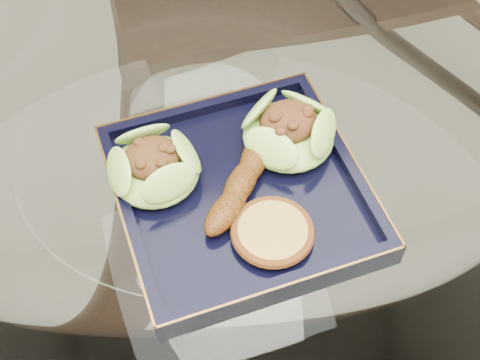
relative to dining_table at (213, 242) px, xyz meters
name	(u,v)px	position (x,y,z in m)	size (l,w,h in m)	color
dining_table	(213,242)	(0.00, 0.00, 0.00)	(1.13, 1.13, 0.77)	white
navy_plate	(240,196)	(0.02, -0.05, 0.17)	(0.27, 0.27, 0.02)	black
lettuce_wrap_left	(154,168)	(-0.06, -0.01, 0.20)	(0.10, 0.10, 0.04)	#508D29
lettuce_wrap_right	(289,132)	(0.10, -0.01, 0.20)	(0.11, 0.11, 0.04)	#59962B
roasted_plantain	(241,184)	(0.02, -0.05, 0.20)	(0.14, 0.03, 0.03)	#65350A
crumb_patty	(273,233)	(0.04, -0.12, 0.19)	(0.08, 0.08, 0.01)	#BA8D3E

